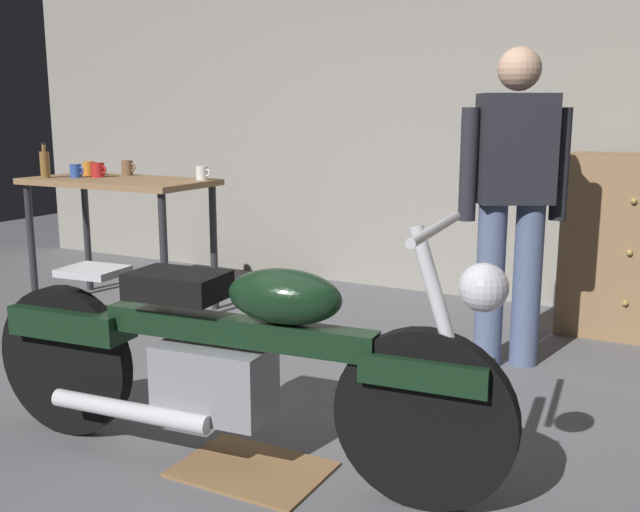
% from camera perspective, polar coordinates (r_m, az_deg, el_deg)
% --- Properties ---
extents(ground_plane, '(12.00, 12.00, 0.00)m').
position_cam_1_polar(ground_plane, '(3.26, -6.67, -13.38)').
color(ground_plane, slate).
extents(back_wall, '(8.00, 0.12, 3.10)m').
position_cam_1_polar(back_wall, '(5.50, 10.16, 13.12)').
color(back_wall, gray).
rests_on(back_wall, ground_plane).
extents(workbench, '(1.30, 0.64, 0.90)m').
position_cam_1_polar(workbench, '(5.19, -15.37, 4.58)').
color(workbench, '#99724C').
rests_on(workbench, ground_plane).
extents(motorcycle, '(2.19, 0.61, 1.00)m').
position_cam_1_polar(motorcycle, '(2.80, -7.12, -7.67)').
color(motorcycle, black).
rests_on(motorcycle, ground_plane).
extents(person_standing, '(0.51, 0.38, 1.67)m').
position_cam_1_polar(person_standing, '(3.95, 14.79, 4.65)').
color(person_standing, slate).
rests_on(person_standing, ground_plane).
extents(wooden_dresser, '(0.80, 0.47, 1.10)m').
position_cam_1_polar(wooden_dresser, '(4.81, 23.20, 0.70)').
color(wooden_dresser, '#99724C').
rests_on(wooden_dresser, ground_plane).
extents(drip_tray, '(0.56, 0.40, 0.01)m').
position_cam_1_polar(drip_tray, '(2.93, -5.29, -16.21)').
color(drip_tray, olive).
rests_on(drip_tray, ground_plane).
extents(mug_brown_stoneware, '(0.11, 0.08, 0.11)m').
position_cam_1_polar(mug_brown_stoneware, '(5.42, -14.74, 6.65)').
color(mug_brown_stoneware, brown).
rests_on(mug_brown_stoneware, workbench).
extents(mug_orange_travel, '(0.12, 0.08, 0.10)m').
position_cam_1_polar(mug_orange_travel, '(5.50, -17.49, 6.51)').
color(mug_orange_travel, orange).
rests_on(mug_orange_travel, workbench).
extents(mug_blue_enamel, '(0.11, 0.08, 0.09)m').
position_cam_1_polar(mug_blue_enamel, '(5.35, -18.45, 6.30)').
color(mug_blue_enamel, '#2D51AD').
rests_on(mug_blue_enamel, workbench).
extents(mug_red_diner, '(0.12, 0.09, 0.10)m').
position_cam_1_polar(mug_red_diner, '(5.34, -16.88, 6.43)').
color(mug_red_diner, red).
rests_on(mug_red_diner, workbench).
extents(mug_white_ceramic, '(0.11, 0.08, 0.09)m').
position_cam_1_polar(mug_white_ceramic, '(4.95, -9.16, 6.39)').
color(mug_white_ceramic, white).
rests_on(mug_white_ceramic, workbench).
extents(bottle, '(0.06, 0.06, 0.24)m').
position_cam_1_polar(bottle, '(5.39, -20.63, 6.73)').
color(bottle, olive).
rests_on(bottle, workbench).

